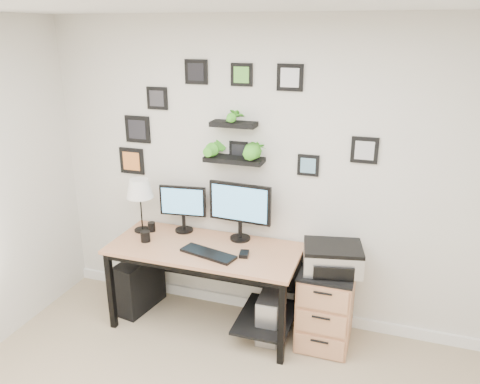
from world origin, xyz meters
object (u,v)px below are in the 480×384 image
at_px(monitor_left, 183,205).
at_px(printer, 332,258).
at_px(desk, 210,259).
at_px(pc_tower_grey, 271,314).
at_px(file_cabinet, 326,305).
at_px(table_lamp, 140,190).
at_px(monitor_right, 240,207).
at_px(mug, 145,236).
at_px(pc_tower_black, 140,283).

bearing_deg(monitor_left, printer, -6.18).
height_order(desk, pc_tower_grey, desk).
xyz_separation_m(monitor_left, file_cabinet, (1.33, -0.15, -0.67)).
bearing_deg(table_lamp, pc_tower_grey, -5.17).
distance_m(monitor_right, printer, 0.87).
bearing_deg(pc_tower_grey, table_lamp, 174.83).
xyz_separation_m(monitor_left, mug, (-0.22, -0.30, -0.20)).
xyz_separation_m(monitor_right, table_lamp, (-0.90, -0.10, 0.09)).
distance_m(monitor_right, pc_tower_black, 1.24).
xyz_separation_m(table_lamp, file_cabinet, (1.69, -0.04, -0.81)).
distance_m(monitor_left, printer, 1.38).
height_order(monitor_left, file_cabinet, monitor_left).
distance_m(pc_tower_grey, printer, 0.74).
bearing_deg(table_lamp, mug, -54.23).
bearing_deg(mug, monitor_right, 21.06).
bearing_deg(desk, pc_tower_grey, -1.13).
bearing_deg(desk, monitor_left, 148.24).
relative_size(mug, pc_tower_grey, 0.22).
distance_m(desk, table_lamp, 0.87).
xyz_separation_m(file_cabinet, printer, (0.03, 0.00, 0.44)).
relative_size(desk, file_cabinet, 2.39).
bearing_deg(file_cabinet, mug, -174.44).
distance_m(pc_tower_black, pc_tower_grey, 1.27).
bearing_deg(monitor_right, file_cabinet, -10.12).
distance_m(mug, file_cabinet, 1.62).
height_order(mug, pc_tower_black, mug).
height_order(table_lamp, pc_tower_grey, table_lamp).
relative_size(monitor_left, pc_tower_black, 0.87).
bearing_deg(file_cabinet, monitor_right, 169.88).
bearing_deg(monitor_left, file_cabinet, -6.39).
bearing_deg(monitor_left, pc_tower_grey, -13.82).
bearing_deg(mug, file_cabinet, 5.56).
height_order(desk, printer, printer).
bearing_deg(desk, table_lamp, 171.66).
bearing_deg(desk, file_cabinet, 3.36).
bearing_deg(monitor_right, mug, -158.94).
height_order(mug, file_cabinet, mug).
bearing_deg(pc_tower_grey, printer, 8.69).
xyz_separation_m(monitor_right, mug, (-0.76, -0.29, -0.26)).
relative_size(monitor_right, pc_tower_black, 1.12).
height_order(monitor_right, pc_tower_grey, monitor_right).
relative_size(monitor_left, mug, 4.58).
bearing_deg(table_lamp, pc_tower_black, -106.04).
height_order(mug, pc_tower_grey, mug).
xyz_separation_m(desk, file_cabinet, (0.99, 0.06, -0.29)).
distance_m(monitor_left, monitor_right, 0.54).
height_order(table_lamp, pc_tower_black, table_lamp).
xyz_separation_m(monitor_right, pc_tower_black, (-0.92, -0.18, -0.81)).
relative_size(monitor_right, printer, 1.08).
xyz_separation_m(table_lamp, mug, (0.14, -0.19, -0.35)).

